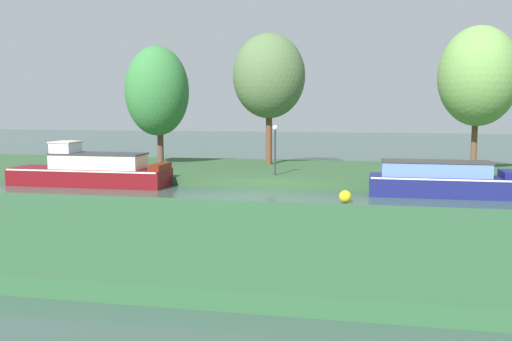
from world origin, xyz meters
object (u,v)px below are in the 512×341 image
channel_buoy (345,196)px  willow_tree_left (157,91)px  maroon_barge (92,171)px  willow_tree_centre (269,76)px  lamp_post (275,143)px  mooring_post_near (456,177)px  willow_tree_right (478,76)px  navy_narrowboat (444,181)px

channel_buoy → willow_tree_left: bearing=140.9°
maroon_barge → willow_tree_centre: size_ratio=1.02×
lamp_post → mooring_post_near: bearing=-8.6°
willow_tree_left → lamp_post: (7.64, -4.09, -2.65)m
mooring_post_near → channel_buoy: mooring_post_near is taller
lamp_post → channel_buoy: size_ratio=5.04×
mooring_post_near → channel_buoy: 6.04m
willow_tree_right → mooring_post_near: (-1.61, -5.52, -4.62)m
maroon_barge → willow_tree_right: size_ratio=1.02×
maroon_barge → mooring_post_near: (16.72, 1.35, -0.01)m
navy_narrowboat → willow_tree_left: bearing=156.4°
navy_narrowboat → lamp_post: 8.20m
maroon_barge → lamp_post: bearing=17.2°
navy_narrowboat → willow_tree_centre: 12.75m
navy_narrowboat → willow_tree_left: size_ratio=0.91×
navy_narrowboat → channel_buoy: bearing=-147.7°
lamp_post → mooring_post_near: lamp_post is taller
willow_tree_centre → willow_tree_right: (11.20, -0.87, -0.16)m
willow_tree_left → willow_tree_right: willow_tree_right is taller
willow_tree_left → channel_buoy: 15.24m
maroon_barge → navy_narrowboat: 16.06m
channel_buoy → maroon_barge: bearing=168.3°
lamp_post → channel_buoy: bearing=-54.2°
navy_narrowboat → willow_tree_left: 17.17m
lamp_post → channel_buoy: lamp_post is taller
willow_tree_centre → lamp_post: willow_tree_centre is taller
willow_tree_left → navy_narrowboat: bearing=-23.6°
mooring_post_near → lamp_post: bearing=171.4°
willow_tree_right → mooring_post_near: size_ratio=13.48×
navy_narrowboat → willow_tree_centre: bearing=139.1°
navy_narrowboat → willow_tree_centre: willow_tree_centre is taller
willow_tree_left → willow_tree_centre: bearing=9.3°
willow_tree_left → lamp_post: bearing=-28.1°
maroon_barge → willow_tree_left: willow_tree_left is taller
navy_narrowboat → mooring_post_near: bearing=63.8°
lamp_post → mooring_post_near: 8.52m
willow_tree_centre → lamp_post: 6.34m
willow_tree_centre → willow_tree_right: size_ratio=1.00×
willow_tree_right → lamp_post: (-9.94, -4.26, -3.33)m
maroon_barge → channel_buoy: 12.35m
willow_tree_left → willow_tree_centre: willow_tree_centre is taller
maroon_barge → willow_tree_left: size_ratio=1.12×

